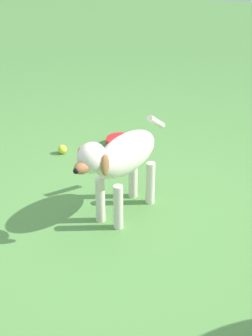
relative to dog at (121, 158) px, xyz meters
The scene contains 4 objects.
ground 0.41m from the dog, 88.06° to the right, with size 14.00×14.00×0.00m, color #548C42.
dog is the anchor object (origin of this frame).
tennis_ball_1 0.99m from the dog, 127.20° to the left, with size 0.07×0.07×0.07m, color yellow.
water_bowl 1.01m from the dog, 99.69° to the left, with size 0.22×0.22×0.06m, color red.
Camera 1 is at (0.43, -2.40, 1.72)m, focal length 55.85 mm.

